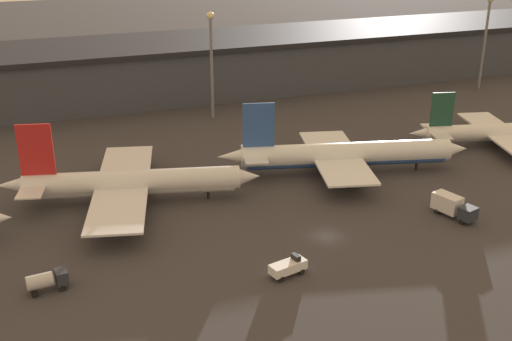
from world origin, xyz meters
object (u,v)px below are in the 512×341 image
object	(u,v)px
service_vehicle_3	(453,206)
service_vehicle_0	(47,280)
airplane_3	(507,132)
airplane_2	(344,155)
service_vehicle_2	(288,267)
airplane_1	(130,183)

from	to	relation	value
service_vehicle_3	service_vehicle_0	bearing A→B (deg)	-106.94
airplane_3	service_vehicle_3	world-z (taller)	airplane_3
service_vehicle_0	airplane_2	bearing A→B (deg)	16.06
airplane_2	service_vehicle_2	size ratio (longest dim) A/B	8.43
airplane_3	service_vehicle_3	xyz separation A→B (m)	(-31.67, -24.71, -1.13)
service_vehicle_0	service_vehicle_3	distance (m)	64.17
airplane_1	airplane_3	distance (m)	80.52
service_vehicle_0	service_vehicle_3	world-z (taller)	service_vehicle_3
airplane_2	airplane_1	bearing A→B (deg)	-167.49
service_vehicle_2	airplane_2	bearing A→B (deg)	37.93
airplane_1	service_vehicle_2	size ratio (longest dim) A/B	7.77
airplane_1	service_vehicle_0	size ratio (longest dim) A/B	8.08
airplane_1	airplane_2	bearing A→B (deg)	12.51
airplane_3	service_vehicle_0	xyz separation A→B (m)	(-95.84, -24.69, -1.49)
airplane_2	service_vehicle_2	xyz separation A→B (m)	(-24.38, -30.58, -2.42)
service_vehicle_2	service_vehicle_3	distance (m)	33.37
airplane_1	service_vehicle_2	bearing A→B (deg)	-48.81
service_vehicle_0	airplane_1	bearing A→B (deg)	51.08
airplane_1	service_vehicle_0	distance (m)	28.51
airplane_1	service_vehicle_0	bearing A→B (deg)	-108.85
airplane_1	service_vehicle_3	bearing A→B (deg)	-12.37
service_vehicle_2	airplane_1	bearing A→B (deg)	103.91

